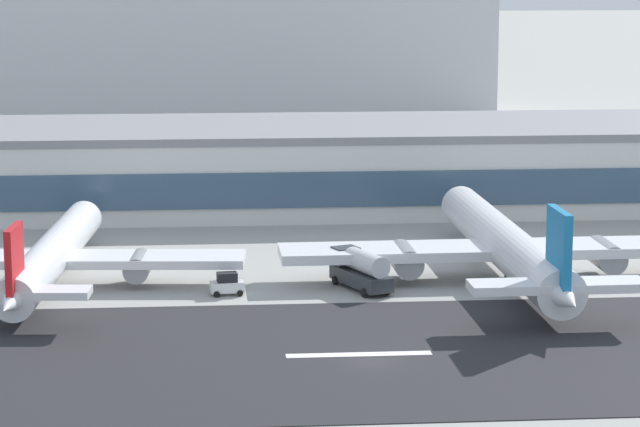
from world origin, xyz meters
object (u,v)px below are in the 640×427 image
airliner_blue_tail_gate_2 (508,248)px  terminal_building (263,165)px  airliner_red_tail_gate_1 (50,258)px  service_fuel_truck_2 (361,269)px  service_baggage_tug_0 (227,284)px  distant_hotel_block (179,10)px

airliner_blue_tail_gate_2 → terminal_building: bearing=25.5°
airliner_red_tail_gate_1 → service_fuel_truck_2: (30.35, -3.33, -0.93)m
airliner_red_tail_gate_1 → service_baggage_tug_0: 17.94m
terminal_building → distant_hotel_block: distant_hotel_block is taller
terminal_building → service_baggage_tug_0: terminal_building is taller
service_baggage_tug_0 → service_fuel_truck_2: service_fuel_truck_2 is taller
distant_hotel_block → service_fuel_truck_2: (19.61, -158.86, -18.98)m
distant_hotel_block → service_baggage_tug_0: (6.52, -160.04, -19.96)m
terminal_building → service_fuel_truck_2: size_ratio=20.78×
airliner_blue_tail_gate_2 → service_fuel_truck_2: (-15.07, -2.25, -1.37)m
airliner_red_tail_gate_1 → service_fuel_truck_2: airliner_red_tail_gate_1 is taller
service_fuel_truck_2 → airliner_red_tail_gate_1: bearing=61.3°
airliner_red_tail_gate_1 → service_fuel_truck_2: 30.55m
airliner_blue_tail_gate_2 → distant_hotel_block: bearing=11.5°
distant_hotel_block → airliner_blue_tail_gate_2: size_ratio=2.46×
service_baggage_tug_0 → airliner_red_tail_gate_1: bearing=-21.1°
terminal_building → airliner_blue_tail_gate_2: 50.79m
distant_hotel_block → terminal_building: bearing=-83.8°
distant_hotel_block → airliner_red_tail_gate_1: distant_hotel_block is taller
terminal_building → airliner_red_tail_gate_1: bearing=-117.2°
terminal_building → airliner_red_tail_gate_1: (-22.84, -44.37, -2.37)m
airliner_red_tail_gate_1 → service_baggage_tug_0: (17.26, -4.51, -1.91)m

